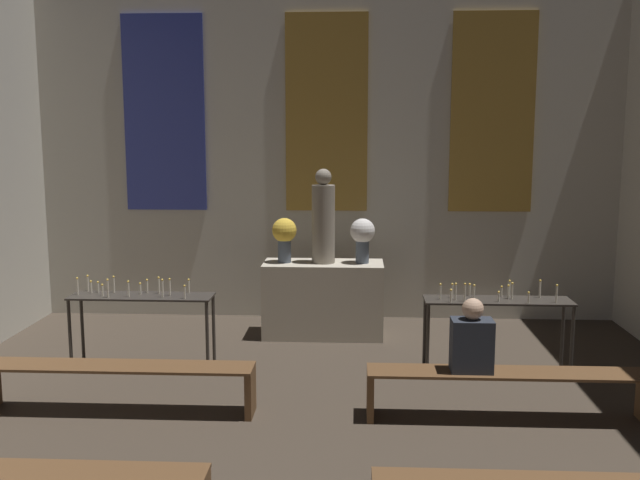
{
  "coord_description": "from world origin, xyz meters",
  "views": [
    {
      "loc": [
        0.4,
        1.3,
        2.52
      ],
      "look_at": [
        0.0,
        9.12,
        1.33
      ],
      "focal_mm": 40.0,
      "sensor_mm": 36.0,
      "label": 1
    }
  ],
  "objects_px": {
    "statue": "(323,220)",
    "candle_rack_right": "(497,309)",
    "flower_vase_left": "(284,235)",
    "pew_back_left": "(118,376)",
    "flower_vase_right": "(362,235)",
    "altar": "(323,299)",
    "person_seated": "(472,340)",
    "pew_back_right": "(507,383)",
    "candle_rack_left": "(141,304)"
  },
  "relations": [
    {
      "from": "statue",
      "to": "flower_vase_right",
      "type": "height_order",
      "value": "statue"
    },
    {
      "from": "flower_vase_left",
      "to": "altar",
      "type": "bearing_deg",
      "value": 0.0
    },
    {
      "from": "altar",
      "to": "pew_back_right",
      "type": "bearing_deg",
      "value": -55.79
    },
    {
      "from": "altar",
      "to": "pew_back_left",
      "type": "bearing_deg",
      "value": -124.21
    },
    {
      "from": "pew_back_left",
      "to": "pew_back_right",
      "type": "bearing_deg",
      "value": 0.0
    },
    {
      "from": "candle_rack_right",
      "to": "pew_back_left",
      "type": "relative_size",
      "value": 0.62
    },
    {
      "from": "flower_vase_right",
      "to": "pew_back_right",
      "type": "xyz_separation_m",
      "value": [
        1.26,
        -2.56,
        -0.93
      ]
    },
    {
      "from": "flower_vase_left",
      "to": "flower_vase_right",
      "type": "xyz_separation_m",
      "value": [
        0.96,
        0.0,
        0.0
      ]
    },
    {
      "from": "flower_vase_left",
      "to": "pew_back_right",
      "type": "distance_m",
      "value": 3.51
    },
    {
      "from": "candle_rack_left",
      "to": "pew_back_left",
      "type": "bearing_deg",
      "value": -83.2
    },
    {
      "from": "statue",
      "to": "flower_vase_left",
      "type": "distance_m",
      "value": 0.51
    },
    {
      "from": "flower_vase_right",
      "to": "pew_back_right",
      "type": "bearing_deg",
      "value": -63.79
    },
    {
      "from": "statue",
      "to": "flower_vase_left",
      "type": "xyz_separation_m",
      "value": [
        -0.48,
        0.0,
        -0.19
      ]
    },
    {
      "from": "statue",
      "to": "candle_rack_right",
      "type": "bearing_deg",
      "value": -35.2
    },
    {
      "from": "pew_back_left",
      "to": "pew_back_right",
      "type": "height_order",
      "value": "same"
    },
    {
      "from": "altar",
      "to": "person_seated",
      "type": "bearing_deg",
      "value": -61.01
    },
    {
      "from": "pew_back_left",
      "to": "person_seated",
      "type": "bearing_deg",
      "value": 0.0
    },
    {
      "from": "flower_vase_left",
      "to": "flower_vase_right",
      "type": "distance_m",
      "value": 0.96
    },
    {
      "from": "flower_vase_right",
      "to": "candle_rack_right",
      "type": "xyz_separation_m",
      "value": [
        1.39,
        -1.32,
        -0.57
      ]
    },
    {
      "from": "flower_vase_left",
      "to": "pew_back_left",
      "type": "height_order",
      "value": "flower_vase_left"
    },
    {
      "from": "statue",
      "to": "pew_back_right",
      "type": "distance_m",
      "value": 3.29
    },
    {
      "from": "flower_vase_left",
      "to": "candle_rack_left",
      "type": "height_order",
      "value": "flower_vase_left"
    },
    {
      "from": "flower_vase_right",
      "to": "pew_back_left",
      "type": "xyz_separation_m",
      "value": [
        -2.22,
        -2.56,
        -0.93
      ]
    },
    {
      "from": "altar",
      "to": "flower_vase_left",
      "type": "xyz_separation_m",
      "value": [
        -0.48,
        0.0,
        0.81
      ]
    },
    {
      "from": "altar",
      "to": "candle_rack_right",
      "type": "bearing_deg",
      "value": -35.2
    },
    {
      "from": "statue",
      "to": "pew_back_left",
      "type": "bearing_deg",
      "value": -124.21
    },
    {
      "from": "pew_back_left",
      "to": "candle_rack_right",
      "type": "bearing_deg",
      "value": 18.87
    },
    {
      "from": "statue",
      "to": "flower_vase_left",
      "type": "relative_size",
      "value": 2.1
    },
    {
      "from": "candle_rack_left",
      "to": "candle_rack_right",
      "type": "distance_m",
      "value": 3.76
    },
    {
      "from": "flower_vase_right",
      "to": "pew_back_left",
      "type": "distance_m",
      "value": 3.51
    },
    {
      "from": "flower_vase_left",
      "to": "pew_back_left",
      "type": "xyz_separation_m",
      "value": [
        -1.26,
        -2.56,
        -0.93
      ]
    },
    {
      "from": "statue",
      "to": "person_seated",
      "type": "height_order",
      "value": "statue"
    },
    {
      "from": "flower_vase_right",
      "to": "altar",
      "type": "bearing_deg",
      "value": 180.0
    },
    {
      "from": "candle_rack_left",
      "to": "person_seated",
      "type": "bearing_deg",
      "value": -20.52
    },
    {
      "from": "flower_vase_right",
      "to": "person_seated",
      "type": "xyz_separation_m",
      "value": [
        0.94,
        -2.56,
        -0.55
      ]
    },
    {
      "from": "flower_vase_left",
      "to": "pew_back_left",
      "type": "bearing_deg",
      "value": -116.21
    },
    {
      "from": "flower_vase_left",
      "to": "flower_vase_right",
      "type": "relative_size",
      "value": 1.0
    },
    {
      "from": "flower_vase_left",
      "to": "person_seated",
      "type": "relative_size",
      "value": 0.84
    },
    {
      "from": "person_seated",
      "to": "pew_back_right",
      "type": "bearing_deg",
      "value": -0.0
    },
    {
      "from": "statue",
      "to": "pew_back_right",
      "type": "relative_size",
      "value": 0.47
    },
    {
      "from": "candle_rack_left",
      "to": "candle_rack_right",
      "type": "bearing_deg",
      "value": -0.02
    },
    {
      "from": "flower_vase_left",
      "to": "candle_rack_right",
      "type": "relative_size",
      "value": 0.36
    },
    {
      "from": "statue",
      "to": "candle_rack_right",
      "type": "relative_size",
      "value": 0.76
    },
    {
      "from": "statue",
      "to": "candle_rack_right",
      "type": "distance_m",
      "value": 2.41
    },
    {
      "from": "flower_vase_left",
      "to": "candle_rack_left",
      "type": "distance_m",
      "value": 2.01
    },
    {
      "from": "flower_vase_right",
      "to": "candle_rack_right",
      "type": "bearing_deg",
      "value": -43.47
    },
    {
      "from": "flower_vase_right",
      "to": "candle_rack_left",
      "type": "relative_size",
      "value": 0.36
    },
    {
      "from": "altar",
      "to": "flower_vase_left",
      "type": "height_order",
      "value": "flower_vase_left"
    },
    {
      "from": "altar",
      "to": "candle_rack_left",
      "type": "relative_size",
      "value": 0.97
    },
    {
      "from": "pew_back_left",
      "to": "candle_rack_left",
      "type": "bearing_deg",
      "value": 96.8
    }
  ]
}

